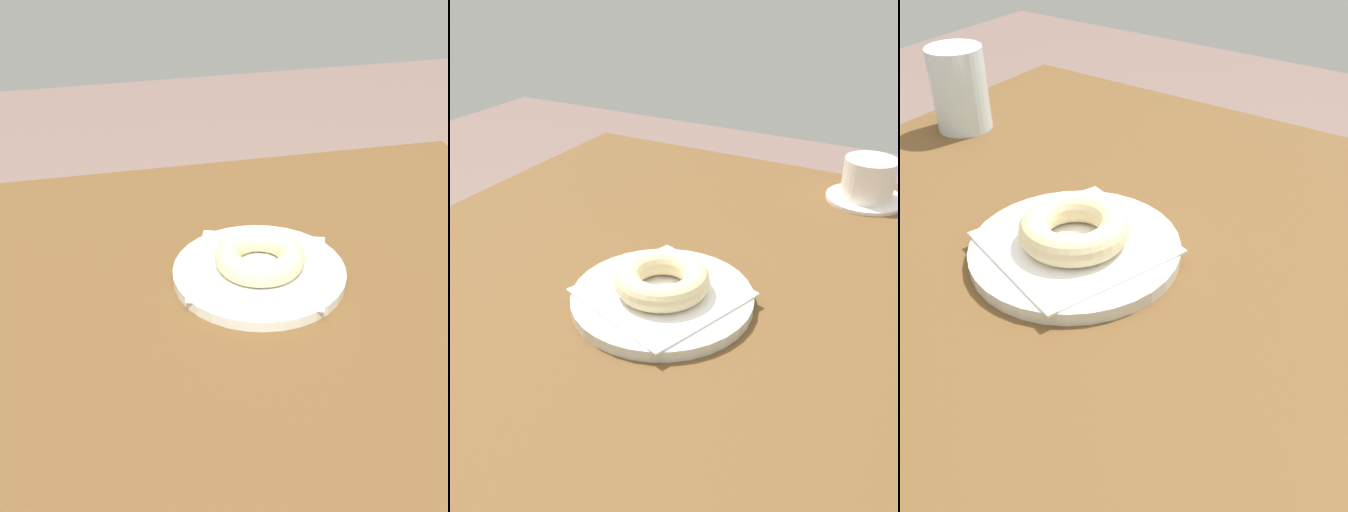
{
  "view_description": "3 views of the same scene",
  "coord_description": "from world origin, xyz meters",
  "views": [
    {
      "loc": [
        -0.16,
        -0.69,
        1.31
      ],
      "look_at": [
        0.01,
        0.04,
        0.82
      ],
      "focal_mm": 51.78,
      "sensor_mm": 36.0,
      "label": 1
    },
    {
      "loc": [
        0.54,
        0.33,
        1.16
      ],
      "look_at": [
        0.01,
        0.04,
        0.82
      ],
      "focal_mm": 39.25,
      "sensor_mm": 36.0,
      "label": 2
    },
    {
      "loc": [
        -0.27,
        0.44,
        1.14
      ],
      "look_at": [
        -0.01,
        0.05,
        0.8
      ],
      "focal_mm": 41.66,
      "sensor_mm": 36.0,
      "label": 3
    }
  ],
  "objects": [
    {
      "name": "water_glass",
      "position": [
        0.39,
        -0.11,
        0.83
      ],
      "size": [
        0.08,
        0.08,
        0.12
      ],
      "primitive_type": "cylinder",
      "color": "silver",
      "rests_on": "table"
    },
    {
      "name": "napkin_sugar_ring",
      "position": [
        0.05,
        0.05,
        0.79
      ],
      "size": [
        0.21,
        0.21,
        0.0
      ],
      "primitive_type": "cube",
      "rotation": [
        0.0,
        0.0,
        -0.33
      ],
      "color": "white",
      "rests_on": "plate_sugar_ring"
    },
    {
      "name": "table",
      "position": [
        0.0,
        0.0,
        0.67
      ],
      "size": [
        0.95,
        0.79,
        0.78
      ],
      "color": "brown",
      "rests_on": "ground_plane"
    },
    {
      "name": "plate_sugar_ring",
      "position": [
        0.05,
        0.05,
        0.78
      ],
      "size": [
        0.22,
        0.22,
        0.01
      ],
      "primitive_type": "cylinder",
      "color": "silver",
      "rests_on": "table"
    },
    {
      "name": "donut_sugar_ring",
      "position": [
        0.05,
        0.05,
        0.81
      ],
      "size": [
        0.11,
        0.11,
        0.03
      ],
      "primitive_type": "torus",
      "color": "beige",
      "rests_on": "napkin_sugar_ring"
    }
  ]
}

